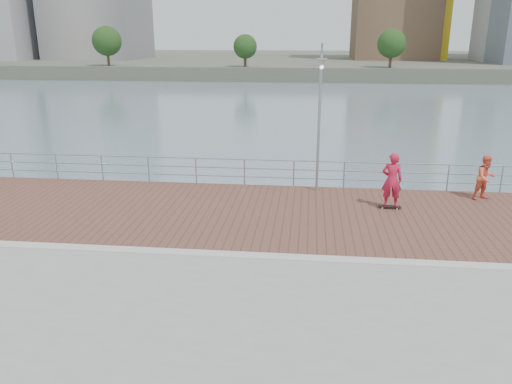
# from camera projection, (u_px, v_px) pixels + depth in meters

# --- Properties ---
(water) EXTENTS (400.00, 400.00, 0.00)m
(water) POSITION_uv_depth(u_px,v_px,m) (249.00, 318.00, 14.80)
(water) COLOR slate
(water) RESTS_ON ground
(brick_lane) EXTENTS (40.00, 6.80, 0.02)m
(brick_lane) POSITION_uv_depth(u_px,v_px,m) (261.00, 213.00, 17.60)
(brick_lane) COLOR brown
(brick_lane) RESTS_ON seawall
(curb) EXTENTS (40.00, 0.40, 0.06)m
(curb) POSITION_uv_depth(u_px,v_px,m) (248.00, 256.00, 14.18)
(curb) COLOR #B7B5AD
(curb) RESTS_ON seawall
(far_shore) EXTENTS (320.00, 95.00, 2.50)m
(far_shore) POSITION_uv_depth(u_px,v_px,m) (305.00, 61.00, 130.50)
(far_shore) COLOR #4C5142
(far_shore) RESTS_ON ground
(guardrail) EXTENTS (39.06, 0.06, 1.13)m
(guardrail) POSITION_uv_depth(u_px,v_px,m) (269.00, 170.00, 20.62)
(guardrail) COLOR #8C9EA8
(guardrail) RESTS_ON brick_lane
(street_lamp) EXTENTS (0.40, 1.17, 5.50)m
(street_lamp) POSITION_uv_depth(u_px,v_px,m) (320.00, 94.00, 18.58)
(street_lamp) COLOR gray
(street_lamp) RESTS_ON brick_lane
(skateboard) EXTENTS (0.81, 0.25, 0.09)m
(skateboard) POSITION_uv_depth(u_px,v_px,m) (390.00, 207.00, 18.02)
(skateboard) COLOR black
(skateboard) RESTS_ON brick_lane
(skateboarder) EXTENTS (0.75, 0.51, 1.98)m
(skateboarder) POSITION_uv_depth(u_px,v_px,m) (392.00, 180.00, 17.72)
(skateboarder) COLOR red
(skateboarder) RESTS_ON skateboard
(bystander) EXTENTS (1.01, 0.91, 1.72)m
(bystander) POSITION_uv_depth(u_px,v_px,m) (486.00, 178.00, 18.81)
(bystander) COLOR #F26547
(bystander) RESTS_ON brick_lane
(shoreline_trees) EXTENTS (109.46, 5.20, 6.94)m
(shoreline_trees) POSITION_uv_depth(u_px,v_px,m) (257.00, 44.00, 86.62)
(shoreline_trees) COLOR #473323
(shoreline_trees) RESTS_ON far_shore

